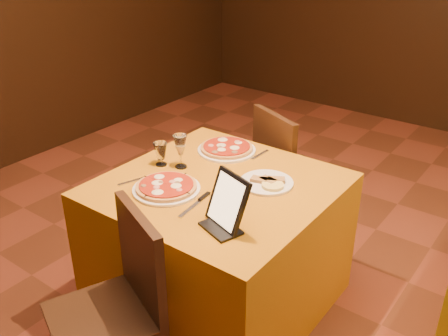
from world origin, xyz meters
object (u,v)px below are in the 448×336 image
Objects in this scene: wine_glass at (180,151)px; main_table at (219,244)px; pizza_far at (227,149)px; pizza_near at (166,188)px; water_glass at (161,154)px; chair_main_far at (296,175)px; tablet at (228,201)px; chair_main_near at (103,318)px.

main_table is at bearing -5.65° from wine_glass.
pizza_far is at bearing 120.48° from main_table.
wine_glass is (-0.11, 0.24, 0.08)m from pizza_near.
main_table is 8.46× the size of water_glass.
tablet is (0.26, -1.11, 0.41)m from chair_main_far.
chair_main_near is 1.00× the size of chair_main_far.
wine_glass reaches higher than pizza_near.
main_table is at bearing 2.52° from water_glass.
chair_main_near is 0.94m from water_glass.
tablet reaches higher than wine_glass.
main_table is at bearing 52.76° from pizza_near.
chair_main_near is 3.73× the size of tablet.
pizza_far is at bearing 122.72° from chair_main_near.
water_glass is (-0.10, -0.04, -0.03)m from wine_glass.
wine_glass is at bearing 168.54° from tablet.
chair_main_far is 1.10m from pizza_near.
wine_glass is 0.78× the size of tablet.
main_table is at bearing 114.22° from chair_main_far.
chair_main_near is 0.69m from pizza_near.
chair_main_far is 4.79× the size of wine_glass.
water_glass reaches higher than pizza_near.
wine_glass is at bearing 115.42° from pizza_near.
pizza_near is (-0.16, -1.05, 0.31)m from chair_main_far.
tablet is (0.26, -0.28, 0.49)m from main_table.
water_glass is (-0.22, 0.20, 0.05)m from pizza_near.
chair_main_near is at bearing -98.56° from tablet.
pizza_far is 1.38× the size of tablet.
main_table is 0.47m from pizza_near.
pizza_far is at bearing 92.12° from chair_main_far.
main_table is 0.84m from chair_main_far.
chair_main_far is 7.00× the size of water_glass.
chair_main_near reaches higher than water_glass.
pizza_near is at bearing -85.95° from pizza_far.
water_glass is at bearing -157.24° from wine_glass.
water_glass is at bearing 175.97° from tablet.
chair_main_far is 2.71× the size of pizza_far.
chair_main_far is 0.94m from wine_glass.
main_table is 0.56m from pizza_far.
water_glass is at bearing 138.18° from pizza_near.
tablet is at bearing -53.18° from pizza_far.
pizza_near is (-0.16, 0.59, 0.31)m from chair_main_near.
pizza_far is (-0.20, 0.34, 0.39)m from main_table.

